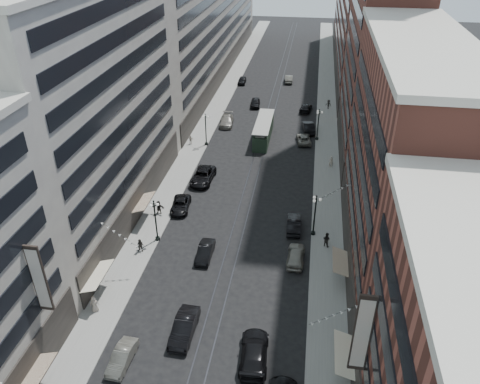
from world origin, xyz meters
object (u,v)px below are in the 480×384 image
Objects in this scene: streetcar at (263,131)px; car_7 at (203,176)px; car_5 at (184,327)px; pedestrian_1 at (94,304)px; car_8 at (227,121)px; car_11 at (304,139)px; lamppost_se_mid at (318,123)px; car_6 at (254,352)px; lamppost_sw_far at (155,219)px; car_extra_0 at (308,127)px; car_1 at (122,357)px; car_4 at (296,255)px; pedestrian_5 at (159,207)px; pedestrian_9 at (328,104)px; car_2 at (180,205)px; pedestrian_6 at (191,140)px; lamppost_sw_mid at (206,128)px; pedestrian_4 at (343,347)px; car_extra_1 at (205,252)px; car_10 at (294,224)px; car_9 at (242,80)px; pedestrian_7 at (326,239)px; car_14 at (289,79)px; car_12 at (306,108)px; lamppost_se_far at (315,214)px; pedestrian_2 at (140,246)px; car_13 at (255,103)px; pedestrian_8 at (331,162)px.

car_7 is at bearing -113.28° from streetcar.
pedestrian_1 is (-9.41, 1.38, 0.18)m from car_5.
car_8 is 15.41m from car_11.
lamppost_se_mid reaches higher than car_6.
streetcar reaches higher than car_6.
car_7 is at bearing 81.64° from lamppost_sw_far.
car_1 is at bearing 67.31° from car_extra_0.
pedestrian_5 reaches higher than car_4.
pedestrian_9 is at bearing 78.60° from car_5.
car_2 is 20.10m from pedestrian_6.
pedestrian_4 is (21.38, -40.72, -2.17)m from lamppost_sw_mid.
car_extra_1 is at bearing -18.62° from lamppost_sw_far.
car_7 is 17.53m from car_extra_1.
car_1 is 0.75× the size of car_8.
pedestrian_4 is at bearing -37.99° from car_extra_1.
car_2 is (0.93, -19.92, -2.41)m from lamppost_sw_mid.
car_10 is 3.14× the size of pedestrian_6.
pedestrian_7 is (19.04, -58.80, 0.35)m from car_9.
car_14 is 65.69m from car_extra_1.
car_9 is at bearing -37.33° from car_12.
lamppost_sw_far reaches higher than pedestrian_6.
car_6 is at bearing -49.16° from pedestrian_5.
car_11 is 2.65× the size of pedestrian_7.
car_11 is at bearing -96.57° from car_6.
car_extra_0 reaches higher than car_7.
car_11 is 16.96m from pedestrian_9.
car_7 is at bearing -123.03° from pedestrian_1.
car_11 is (-2.22, 26.74, -2.42)m from lamppost_se_far.
pedestrian_4 reaches higher than car_2.
car_5 is 50.01m from car_extra_0.
car_4 is 46.77m from car_12.
car_4 is 0.88× the size of car_extra_0.
pedestrian_2 is 0.29× the size of car_8.
lamppost_sw_far is 34.82m from car_11.
car_12 is 1.02× the size of car_14.
lamppost_sw_far reaches higher than pedestrian_5.
car_9 is at bearing 104.85° from car_13.
car_12 is (13.81, 30.58, -0.14)m from car_7.
streetcar is at bearing -81.73° from car_13.
car_4 is at bearing 76.26° from pedestrian_8.
car_10 is (-0.57, 6.18, -0.02)m from car_4.
pedestrian_9 is at bearing 73.69° from car_extra_1.
lamppost_sw_mid is 28.75m from pedestrian_9.
lamppost_se_far is 27.00m from car_1.
car_5 is 0.85× the size of car_7.
pedestrian_7 is at bearing 12.02° from pedestrian_2.
car_12 is 2.69× the size of pedestrian_5.
car_7 is 33.56m from car_12.
pedestrian_2 is 32.88m from pedestrian_8.
lamppost_sw_far is 30.28m from pedestrian_8.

